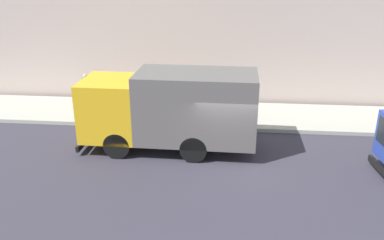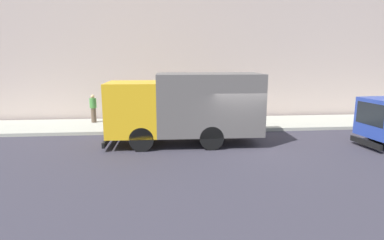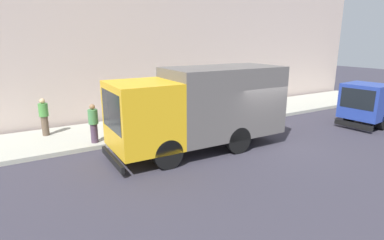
{
  "view_description": "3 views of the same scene",
  "coord_description": "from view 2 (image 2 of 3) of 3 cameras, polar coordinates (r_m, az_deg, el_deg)",
  "views": [
    {
      "loc": [
        -14.35,
        0.02,
        7.24
      ],
      "look_at": [
        1.19,
        1.52,
        1.2
      ],
      "focal_mm": 37.73,
      "sensor_mm": 36.0,
      "label": 1
    },
    {
      "loc": [
        -13.55,
        3.42,
        3.96
      ],
      "look_at": [
        0.68,
        2.11,
        1.18
      ],
      "focal_mm": 29.53,
      "sensor_mm": 36.0,
      "label": 2
    },
    {
      "loc": [
        -9.25,
        8.86,
        4.37
      ],
      "look_at": [
        0.79,
        2.83,
        1.32
      ],
      "focal_mm": 29.12,
      "sensor_mm": 36.0,
      "label": 3
    }
  ],
  "objects": [
    {
      "name": "sidewalk",
      "position": [
        19.14,
        5.13,
        -0.69
      ],
      "size": [
        3.77,
        30.0,
        0.18
      ],
      "primitive_type": "cube",
      "color": "#ACAB9D",
      "rests_on": "ground"
    },
    {
      "name": "building_facade",
      "position": [
        21.13,
        4.18,
        14.16
      ],
      "size": [
        0.5,
        30.0,
        10.25
      ],
      "primitive_type": "cube",
      "color": "#C5AFA4",
      "rests_on": "ground"
    },
    {
      "name": "pedestrian_walking",
      "position": [
        17.45,
        -13.62,
        1.05
      ],
      "size": [
        0.51,
        0.51,
        1.64
      ],
      "rotation": [
        0.0,
        0.0,
        2.79
      ],
      "color": "#4A374B",
      "rests_on": "sidewalk"
    },
    {
      "name": "street_sign_post",
      "position": [
        17.31,
        2.0,
        3.12
      ],
      "size": [
        0.44,
        0.08,
        2.36
      ],
      "color": "#4C5156",
      "rests_on": "sidewalk"
    },
    {
      "name": "pedestrian_standing",
      "position": [
        19.06,
        -8.89,
        1.98
      ],
      "size": [
        0.43,
        0.43,
        1.58
      ],
      "rotation": [
        0.0,
        0.0,
        3.35
      ],
      "color": "#432F48",
      "rests_on": "sidewalk"
    },
    {
      "name": "pedestrian_third",
      "position": [
        19.82,
        -17.41,
        2.1
      ],
      "size": [
        0.54,
        0.54,
        1.69
      ],
      "rotation": [
        0.0,
        0.0,
        0.51
      ],
      "color": "brown",
      "rests_on": "sidewalk"
    },
    {
      "name": "ground",
      "position": [
        14.53,
        8.59,
        -4.92
      ],
      "size": [
        80.0,
        80.0,
        0.0
      ],
      "primitive_type": "plane",
      "color": "#36333F"
    },
    {
      "name": "large_utility_truck",
      "position": [
        14.64,
        -1.05,
        2.62
      ],
      "size": [
        2.59,
        7.16,
        3.3
      ],
      "rotation": [
        0.0,
        0.0,
        -0.02
      ],
      "color": "gold",
      "rests_on": "ground"
    }
  ]
}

